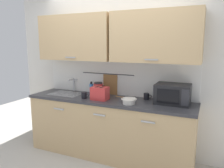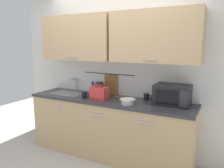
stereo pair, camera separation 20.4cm
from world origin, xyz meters
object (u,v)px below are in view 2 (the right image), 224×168
object	(u,v)px
electric_kettle	(99,89)
mug_near_sink	(85,95)
toaster	(100,93)
microwave	(172,95)
mug_by_kettle	(147,97)
dish_soap_bottle	(93,88)
mixing_bowl	(128,101)
wooden_spoon	(126,98)

from	to	relation	value
electric_kettle	mug_near_sink	size ratio (longest dim) A/B	1.89
mug_near_sink	toaster	xyz separation A→B (m)	(0.25, 0.03, 0.05)
electric_kettle	microwave	bearing A→B (deg)	-1.43
microwave	electric_kettle	size ratio (longest dim) A/B	2.03
mug_by_kettle	microwave	bearing A→B (deg)	-10.28
electric_kettle	mug_by_kettle	size ratio (longest dim) A/B	1.89
microwave	toaster	xyz separation A→B (m)	(-1.00, -0.22, -0.04)
electric_kettle	dish_soap_bottle	xyz separation A→B (m)	(-0.17, 0.07, -0.01)
microwave	mug_near_sink	bearing A→B (deg)	-168.88
mug_by_kettle	electric_kettle	bearing A→B (deg)	-176.99
mug_near_sink	mixing_bowl	world-z (taller)	mug_near_sink
dish_soap_bottle	mixing_bowl	size ratio (longest dim) A/B	0.92
microwave	mug_near_sink	size ratio (longest dim) A/B	3.83
electric_kettle	mixing_bowl	size ratio (longest dim) A/B	1.06
dish_soap_bottle	wooden_spoon	size ratio (longest dim) A/B	0.71
dish_soap_bottle	toaster	world-z (taller)	dish_soap_bottle
dish_soap_bottle	electric_kettle	bearing A→B (deg)	-21.32
microwave	mixing_bowl	distance (m)	0.60
wooden_spoon	dish_soap_bottle	bearing A→B (deg)	174.65
mixing_bowl	toaster	bearing A→B (deg)	174.37
microwave	toaster	world-z (taller)	microwave
mug_near_sink	dish_soap_bottle	bearing A→B (deg)	101.66
dish_soap_bottle	wooden_spoon	distance (m)	0.63
microwave	mug_by_kettle	bearing A→B (deg)	169.72
microwave	wooden_spoon	world-z (taller)	microwave
microwave	wooden_spoon	size ratio (longest dim) A/B	1.67
mixing_bowl	electric_kettle	bearing A→B (deg)	154.66
mixing_bowl	toaster	xyz separation A→B (m)	(-0.47, 0.05, 0.05)
mug_by_kettle	mixing_bowl	bearing A→B (deg)	-114.63
dish_soap_bottle	toaster	distance (m)	0.45
dish_soap_bottle	mixing_bowl	world-z (taller)	dish_soap_bottle
microwave	mug_by_kettle	distance (m)	0.40
electric_kettle	mug_by_kettle	world-z (taller)	electric_kettle
mug_by_kettle	toaster	bearing A→B (deg)	-155.17
electric_kettle	dish_soap_bottle	world-z (taller)	electric_kettle
electric_kettle	mixing_bowl	distance (m)	0.69
electric_kettle	wooden_spoon	size ratio (longest dim) A/B	0.82
dish_soap_bottle	toaster	xyz separation A→B (m)	(0.32, -0.31, 0.01)
electric_kettle	mug_by_kettle	bearing A→B (deg)	3.01
mug_near_sink	mixing_bowl	xyz separation A→B (m)	(0.72, -0.02, -0.00)
toaster	mug_by_kettle	size ratio (longest dim) A/B	2.13
toaster	dish_soap_bottle	bearing A→B (deg)	135.59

